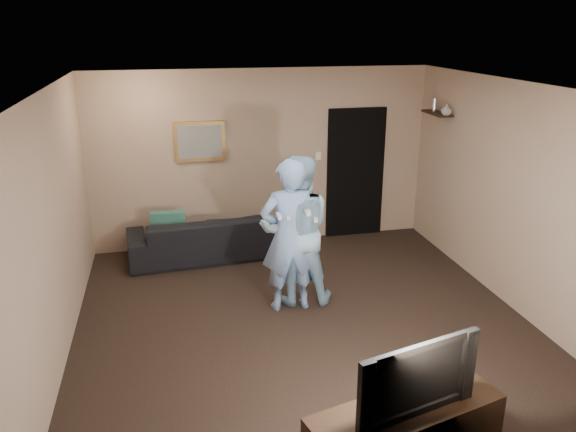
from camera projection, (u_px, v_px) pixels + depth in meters
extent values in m
plane|color=black|center=(302.00, 319.00, 6.40)|extent=(5.00, 5.00, 0.00)
cube|color=silver|center=(304.00, 87.00, 5.55)|extent=(5.00, 5.00, 0.04)
cube|color=tan|center=(262.00, 158.00, 8.28)|extent=(5.00, 0.04, 2.60)
cube|color=tan|center=(394.00, 330.00, 3.67)|extent=(5.00, 0.04, 2.60)
cube|color=tan|center=(54.00, 229.00, 5.47)|extent=(0.04, 5.00, 2.60)
cube|color=tan|center=(512.00, 196.00, 6.49)|extent=(0.04, 5.00, 2.60)
imported|color=black|center=(204.00, 237.00, 8.00)|extent=(2.18, 0.99, 0.62)
cube|color=#1C5449|center=(169.00, 228.00, 7.84)|extent=(0.48, 0.18, 0.48)
cube|color=olive|center=(200.00, 141.00, 7.98)|extent=(0.72, 0.05, 0.57)
cube|color=slate|center=(200.00, 142.00, 7.95)|extent=(0.62, 0.01, 0.47)
cube|color=black|center=(355.00, 173.00, 8.65)|extent=(0.90, 0.06, 2.00)
cube|color=silver|center=(318.00, 156.00, 8.43)|extent=(0.08, 0.02, 0.12)
cube|color=black|center=(437.00, 113.00, 7.90)|extent=(0.20, 0.60, 0.03)
imported|color=#ADADB2|center=(446.00, 110.00, 7.63)|extent=(0.17, 0.17, 0.15)
cylinder|color=silver|center=(435.00, 105.00, 7.95)|extent=(0.06, 0.06, 0.18)
imported|color=black|center=(410.00, 373.00, 4.04)|extent=(1.02, 0.38, 0.59)
imported|color=#7DA3D9|center=(289.00, 236.00, 6.38)|extent=(0.67, 0.45, 1.81)
cube|color=white|center=(279.00, 216.00, 6.04)|extent=(0.04, 0.14, 0.04)
cube|color=white|center=(308.00, 213.00, 6.10)|extent=(0.05, 0.09, 0.05)
imported|color=#97C1DC|center=(297.00, 231.00, 6.56)|extent=(0.96, 0.80, 1.80)
cube|color=white|center=(287.00, 217.00, 6.24)|extent=(0.04, 0.14, 0.04)
cube|color=white|center=(315.00, 219.00, 6.32)|extent=(0.05, 0.09, 0.05)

